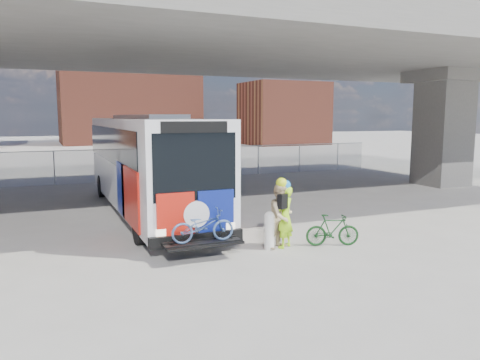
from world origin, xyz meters
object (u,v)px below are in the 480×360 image
bike_parked (332,230)px  cyclist_tan (281,215)px  bollard (269,229)px  bus (146,157)px  cyclist_hivis (285,215)px

bike_parked → cyclist_tan: bearing=94.7°
bollard → cyclist_tan: cyclist_tan is taller
bus → cyclist_hivis: bus is taller
cyclist_tan → bike_parked: cyclist_tan is taller
bollard → cyclist_hivis: (0.48, 0.00, 0.35)m
cyclist_tan → bus: bearing=86.1°
bus → bollard: (2.00, -6.33, -1.54)m
cyclist_tan → bike_parked: size_ratio=1.31×
bus → cyclist_tan: size_ratio=6.54×
cyclist_hivis → bus: bearing=-101.7°
cyclist_tan → bike_parked: 1.56m
cyclist_hivis → bike_parked: size_ratio=1.27×
bus → cyclist_tan: bus is taller
cyclist_hivis → cyclist_tan: 0.11m
cyclist_tan → bike_parked: (1.43, -0.39, -0.48)m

